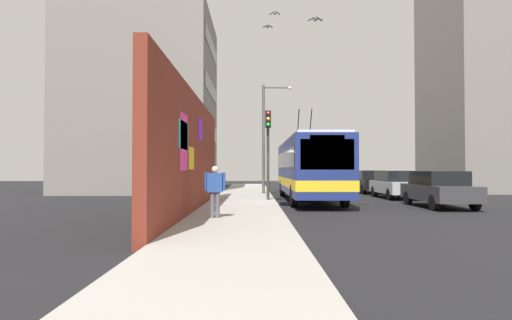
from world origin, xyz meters
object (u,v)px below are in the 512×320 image
parked_car_silver (395,184)px  city_bus (308,167)px  parked_car_dark_gray (439,188)px  street_lamp (267,131)px  parked_car_black (369,181)px  traffic_light (268,140)px  pedestrian_near_wall (215,188)px

parked_car_silver → city_bus: bearing=109.6°
parked_car_dark_gray → street_lamp: (8.19, 7.24, 3.24)m
parked_car_dark_gray → parked_car_black: size_ratio=0.88×
traffic_light → street_lamp: (5.72, -0.11, 0.96)m
parked_car_dark_gray → pedestrian_near_wall: bearing=119.1°
parked_car_silver → street_lamp: bearing=70.6°
city_bus → parked_car_dark_gray: (-3.78, -5.20, -0.96)m
parked_car_dark_gray → traffic_light: size_ratio=0.97×
parked_car_dark_gray → pedestrian_near_wall: pedestrian_near_wall is taller
parked_car_black → street_lamp: (-2.95, 7.24, 3.24)m
traffic_light → pedestrian_near_wall: bearing=165.9°
traffic_light → parked_car_dark_gray: bearing=-108.6°
city_bus → parked_car_silver: bearing=-70.4°
city_bus → traffic_light: size_ratio=2.63×
city_bus → pedestrian_near_wall: size_ratio=7.21×
parked_car_black → pedestrian_near_wall: (-16.29, 9.26, 0.26)m
pedestrian_near_wall → parked_car_silver: bearing=-40.7°
pedestrian_near_wall → traffic_light: size_ratio=0.36×
parked_car_silver → parked_car_black: bearing=-0.0°
city_bus → street_lamp: 5.37m
city_bus → parked_car_dark_gray: 6.50m
street_lamp → parked_car_silver: bearing=-109.4°
traffic_light → city_bus: bearing=-58.7°
pedestrian_near_wall → parked_car_black: bearing=-29.6°
parked_car_silver → pedestrian_near_wall: (-10.78, 9.26, 0.26)m
parked_car_dark_gray → traffic_light: traffic_light is taller
parked_car_dark_gray → parked_car_silver: 5.63m
street_lamp → traffic_light: bearing=178.9°
parked_car_dark_gray → parked_car_silver: bearing=-0.0°
parked_car_dark_gray → pedestrian_near_wall: 10.60m
parked_car_silver → pedestrian_near_wall: size_ratio=2.71×
traffic_light → street_lamp: bearing=-1.1°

